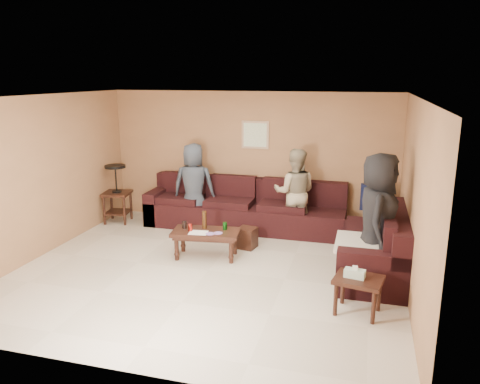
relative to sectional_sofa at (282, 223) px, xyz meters
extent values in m
plane|color=beige|center=(-0.81, -1.52, -0.33)|extent=(5.50, 5.50, 0.00)
cube|color=white|center=(-0.81, -1.52, 2.12)|extent=(5.50, 5.00, 0.10)
cube|color=#9C6F4A|center=(-0.81, 0.98, 0.92)|extent=(5.50, 0.10, 2.50)
cube|color=#9C6F4A|center=(-0.81, -4.02, 0.92)|extent=(5.50, 0.10, 2.50)
cube|color=#9C6F4A|center=(-3.56, -1.52, 0.92)|extent=(0.10, 5.00, 2.50)
cube|color=#9C6F4A|center=(1.94, -1.52, 0.92)|extent=(0.10, 5.00, 2.50)
cube|color=black|center=(-0.81, 0.53, -0.10)|extent=(3.70, 0.90, 0.45)
cube|color=black|center=(-0.81, 0.86, 0.35)|extent=(3.70, 0.24, 0.45)
cube|color=black|center=(-2.54, 0.53, -0.01)|extent=(0.24, 0.90, 0.63)
cube|color=black|center=(1.49, -0.92, -0.10)|extent=(0.90, 2.00, 0.45)
cube|color=black|center=(1.82, -0.92, 0.35)|extent=(0.24, 2.00, 0.45)
cube|color=black|center=(1.49, -1.80, -0.01)|extent=(0.90, 0.24, 0.63)
cube|color=#111637|center=(1.49, 0.53, 0.42)|extent=(0.45, 0.14, 0.45)
cube|color=beige|center=(1.49, -1.37, 0.25)|extent=(1.00, 0.85, 0.04)
cube|color=#321810|center=(-1.02, -1.02, 0.08)|extent=(1.10, 0.65, 0.06)
cube|color=#321810|center=(-1.02, -1.02, 0.02)|extent=(1.01, 0.56, 0.05)
cylinder|color=#321810|center=(-1.41, -1.26, -0.14)|extent=(0.07, 0.07, 0.38)
cylinder|color=#321810|center=(-0.57, -1.16, -0.14)|extent=(0.07, 0.07, 0.38)
cylinder|color=#321810|center=(-1.46, -0.89, -0.14)|extent=(0.07, 0.07, 0.38)
cylinder|color=#321810|center=(-0.62, -0.78, -0.14)|extent=(0.07, 0.07, 0.38)
cylinder|color=#9E1B12|center=(-1.24, -1.10, 0.17)|extent=(0.07, 0.07, 0.12)
cylinder|color=#126717|center=(-0.75, -0.89, 0.17)|extent=(0.07, 0.07, 0.12)
cylinder|color=#331D0B|center=(-1.08, -0.92, 0.25)|extent=(0.07, 0.07, 0.28)
cylinder|color=black|center=(-1.38, -0.99, 0.16)|extent=(0.08, 0.08, 0.11)
cube|color=white|center=(-1.10, -1.15, 0.11)|extent=(0.31, 0.25, 0.00)
cylinder|color=#E04F9B|center=(-0.90, -1.15, 0.11)|extent=(0.14, 0.14, 0.01)
cylinder|color=#E04F9B|center=(-0.80, -1.09, 0.11)|extent=(0.14, 0.14, 0.01)
cube|color=#321810|center=(-3.28, 0.25, 0.25)|extent=(0.57, 0.57, 0.05)
cube|color=#321810|center=(-3.28, 0.25, -0.13)|extent=(0.50, 0.50, 0.03)
cylinder|color=#321810|center=(-3.44, 0.02, -0.04)|extent=(0.05, 0.05, 0.57)
cylinder|color=#321810|center=(-3.05, 0.09, -0.04)|extent=(0.05, 0.05, 0.57)
cylinder|color=#321810|center=(-3.51, 0.41, -0.04)|extent=(0.05, 0.05, 0.57)
cylinder|color=#321810|center=(-3.12, 0.48, -0.04)|extent=(0.05, 0.05, 0.57)
cylinder|color=black|center=(-3.28, 0.25, 0.29)|extent=(0.18, 0.18, 0.03)
cylinder|color=black|center=(-3.28, 0.25, 0.54)|extent=(0.03, 0.03, 0.47)
cylinder|color=black|center=(-3.28, 0.25, 0.77)|extent=(0.39, 0.39, 0.05)
cube|color=#321810|center=(1.32, -2.24, 0.11)|extent=(0.63, 0.55, 0.05)
cylinder|color=#321810|center=(1.08, -2.36, -0.11)|extent=(0.05, 0.05, 0.43)
cylinder|color=#321810|center=(1.51, -2.45, -0.11)|extent=(0.05, 0.05, 0.43)
cylinder|color=#321810|center=(1.14, -2.03, -0.11)|extent=(0.05, 0.05, 0.43)
cylinder|color=#321810|center=(1.57, -2.11, -0.11)|extent=(0.05, 0.05, 0.43)
cube|color=silver|center=(1.27, -2.24, 0.18)|extent=(0.26, 0.16, 0.10)
cube|color=white|center=(1.27, -2.24, 0.25)|extent=(0.06, 0.04, 0.05)
cube|color=#321810|center=(-0.50, -0.46, -0.15)|extent=(0.34, 0.34, 0.34)
cube|color=tan|center=(-0.71, 0.96, 1.37)|extent=(0.52, 0.03, 0.52)
cube|color=silver|center=(-0.71, 0.95, 1.37)|extent=(0.44, 0.01, 0.44)
imported|color=#313844|center=(-1.74, 0.37, 0.47)|extent=(0.85, 0.63, 1.59)
imported|color=tan|center=(0.14, 0.41, 0.45)|extent=(0.81, 0.66, 1.56)
imported|color=black|center=(1.52, -1.22, 0.57)|extent=(0.63, 0.91, 1.80)
camera|label=1|loc=(1.32, -7.54, 2.46)|focal=35.00mm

